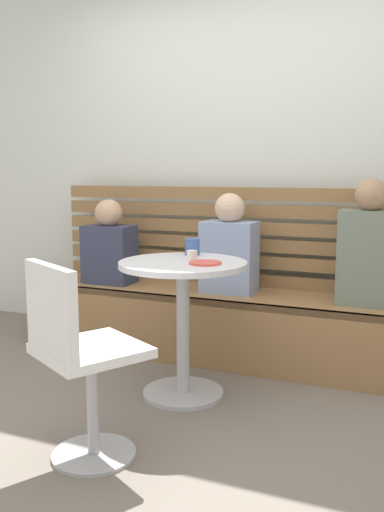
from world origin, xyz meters
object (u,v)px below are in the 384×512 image
person_child_left (229,249)px  cup_mug_blue (192,247)px  person_adult (369,249)px  plate_small (205,263)px  white_chair (77,355)px  cafe_table (183,302)px  booth_bench (224,325)px  cup_espresso_small (192,256)px  person_child_middle (109,247)px

person_child_left → cup_mug_blue: (-0.06, -0.45, 0.07)m
person_adult → cup_mug_blue: 1.02m
person_adult → cup_mug_blue: size_ratio=7.70×
plate_small → white_chair: bearing=-108.2°
cafe_table → person_adult: bearing=37.8°
booth_bench → cup_mug_blue: 0.72m
person_adult → cup_espresso_small: size_ratio=13.07×
cafe_table → person_child_middle: size_ratio=1.27×
booth_bench → cup_espresso_small: size_ratio=48.21×
white_chair → person_adult: 1.81m
booth_bench → cafe_table: size_ratio=3.65×
person_child_left → person_child_middle: (-0.87, -0.04, -0.03)m
plate_small → booth_bench: bearing=102.0°
white_chair → plate_small: white_chair is taller
booth_bench → plate_small: (0.15, -0.70, 0.52)m
cup_espresso_small → cup_mug_blue: (-0.08, 0.19, 0.02)m
booth_bench → cup_espresso_small: 0.84m
plate_small → person_adult: bearing=44.0°
white_chair → person_adult: (0.99, 1.48, 0.30)m
person_child_middle → plate_small: size_ratio=3.42×
booth_bench → plate_small: 0.89m
cafe_table → cup_mug_blue: 0.36m
cafe_table → cup_mug_blue: bearing=100.9°
person_adult → person_child_middle: 1.73m
person_child_middle → cup_mug_blue: (0.80, -0.41, 0.09)m
person_child_middle → cup_mug_blue: size_ratio=6.13×
cafe_table → cup_espresso_small: 0.25m
person_child_middle → cup_espresso_small: 1.07m
cup_espresso_small → person_child_left: bearing=91.3°
person_child_middle → person_child_left: bearing=2.4°
white_chair → person_child_middle: (-0.73, 1.45, 0.23)m
booth_bench → cup_espresso_small: cup_espresso_small is taller
white_chair → person_adult: bearing=56.3°
person_child_left → plate_small: 0.72m
cafe_table → person_child_middle: (-0.85, 0.65, 0.18)m
plate_small → cup_mug_blue: bearing=125.0°
person_child_middle → cup_mug_blue: 0.91m
cup_mug_blue → white_chair: bearing=-93.9°
white_chair → cup_mug_blue: size_ratio=8.95×
booth_bench → person_child_middle: size_ratio=4.64×
cup_espresso_small → booth_bench: bearing=94.1°
person_child_left → cup_espresso_small: person_child_left is taller
cafe_table → plate_small: (0.14, -0.03, 0.23)m
cafe_table → white_chair: size_ratio=0.87×
person_adult → plate_small: (-0.74, -0.71, -0.02)m
person_child_left → plate_small: (0.12, -0.71, 0.03)m
booth_bench → cafe_table: cafe_table is taller
booth_bench → person_child_left: (0.03, 0.01, 0.50)m
person_child_middle → cup_mug_blue: person_child_middle is taller
booth_bench → white_chair: 1.50m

